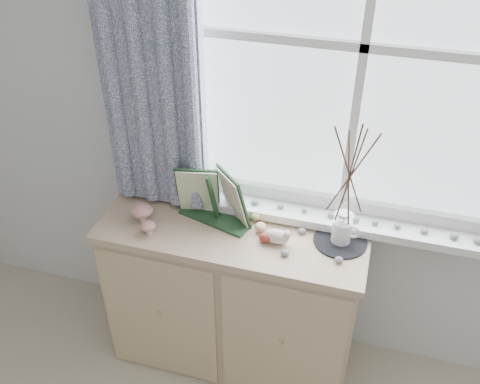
{
  "coord_description": "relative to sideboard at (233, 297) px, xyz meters",
  "views": [
    {
      "loc": [
        0.38,
        0.02,
        2.37
      ],
      "look_at": [
        -0.1,
        1.7,
        1.1
      ],
      "focal_mm": 40.0,
      "sensor_mm": 36.0,
      "label": 1
    }
  ],
  "objects": [
    {
      "name": "botanical_book",
      "position": [
        -0.1,
        0.02,
        0.56
      ],
      "size": [
        0.41,
        0.23,
        0.27
      ],
      "primitive_type": null,
      "rotation": [
        0.0,
        0.0,
        -0.28
      ],
      "color": "#1E3F22",
      "rests_on": "sideboard"
    },
    {
      "name": "toadstool_cluster",
      "position": [
        -0.39,
        -0.07,
        0.48
      ],
      "size": [
        0.14,
        0.15,
        0.09
      ],
      "color": "beige",
      "rests_on": "sideboard"
    },
    {
      "name": "sideboard",
      "position": [
        0.0,
        0.0,
        0.0
      ],
      "size": [
        1.2,
        0.45,
        0.85
      ],
      "color": "tan",
      "rests_on": "ground"
    },
    {
      "name": "wooden_eggs",
      "position": [
        0.12,
        0.03,
        0.45
      ],
      "size": [
        0.13,
        0.17,
        0.06
      ],
      "color": "tan",
      "rests_on": "sideboard"
    },
    {
      "name": "twig_pitcher",
      "position": [
        0.47,
        0.05,
        0.79
      ],
      "size": [
        0.25,
        0.25,
        0.63
      ],
      "rotation": [
        0.0,
        0.0,
        -0.12
      ],
      "color": "white",
      "rests_on": "crocheted_doily"
    },
    {
      "name": "sideboard_pebbles",
      "position": [
        0.35,
        -0.03,
        0.44
      ],
      "size": [
        0.26,
        0.19,
        0.02
      ],
      "color": "gray",
      "rests_on": "sideboard"
    },
    {
      "name": "songbird_figurine",
      "position": [
        0.21,
        -0.03,
        0.46
      ],
      "size": [
        0.14,
        0.07,
        0.07
      ],
      "primitive_type": null,
      "rotation": [
        0.0,
        0.0,
        -0.04
      ],
      "color": "white",
      "rests_on": "sideboard"
    },
    {
      "name": "crocheted_doily",
      "position": [
        0.47,
        0.05,
        0.43
      ],
      "size": [
        0.23,
        0.23,
        0.01
      ],
      "primitive_type": "cylinder",
      "color": "black",
      "rests_on": "sideboard"
    }
  ]
}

